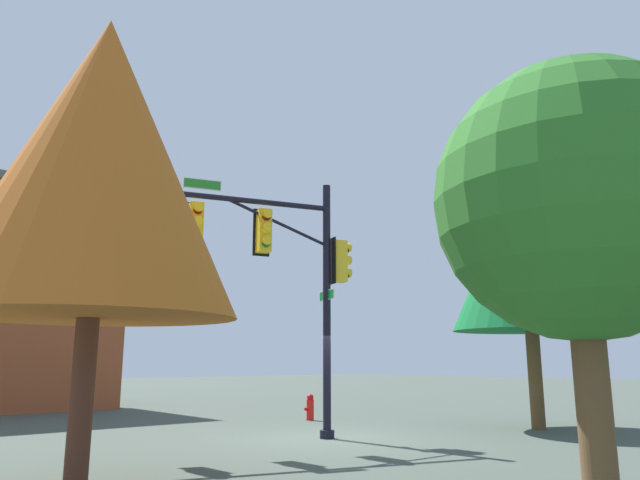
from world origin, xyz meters
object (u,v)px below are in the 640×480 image
(fire_hydrant, at_px, (310,407))
(tree_near, at_px, (526,246))
(signal_pole_assembly, at_px, (255,250))
(tree_mid, at_px, (100,162))
(tree_far, at_px, (576,202))

(fire_hydrant, relative_size, tree_near, 0.11)
(signal_pole_assembly, bearing_deg, fire_hydrant, -144.02)
(tree_mid, bearing_deg, signal_pole_assembly, -149.55)
(fire_hydrant, bearing_deg, signal_pole_assembly, 35.98)
(fire_hydrant, relative_size, tree_mid, 0.11)
(tree_far, bearing_deg, signal_pole_assembly, -100.03)
(fire_hydrant, bearing_deg, tree_mid, 33.16)
(fire_hydrant, bearing_deg, tree_far, 63.39)
(fire_hydrant, xyz_separation_m, tree_near, (-3.16, 6.23, 4.82))
(tree_far, bearing_deg, tree_mid, -59.81)
(tree_near, height_order, tree_far, tree_near)
(signal_pole_assembly, relative_size, tree_near, 0.84)
(signal_pole_assembly, height_order, tree_mid, tree_mid)
(tree_near, relative_size, tree_mid, 1.04)
(signal_pole_assembly, xyz_separation_m, fire_hydrant, (-4.56, -3.31, -4.16))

